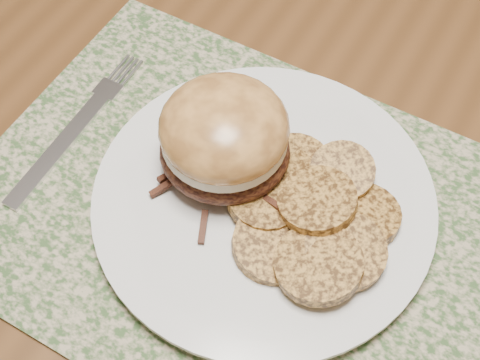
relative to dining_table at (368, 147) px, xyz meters
The scene contains 7 objects.
ground 0.67m from the dining_table, ahead, with size 3.50×3.50×0.00m, color #57311D.
dining_table is the anchor object (origin of this frame).
placemat 0.20m from the dining_table, 105.44° to the right, with size 0.45×0.33×0.00m, color #38542B.
dinner_plate 0.19m from the dining_table, 103.70° to the right, with size 0.26×0.26×0.02m, color white.
pork_sandwich 0.22m from the dining_table, 118.45° to the right, with size 0.14×0.13×0.08m.
roasted_potatoes 0.19m from the dining_table, 88.21° to the right, with size 0.15×0.17×0.04m.
fork 0.29m from the dining_table, 142.54° to the right, with size 0.02×0.19×0.00m.
Camera 1 is at (0.08, -0.41, 1.23)m, focal length 50.00 mm.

